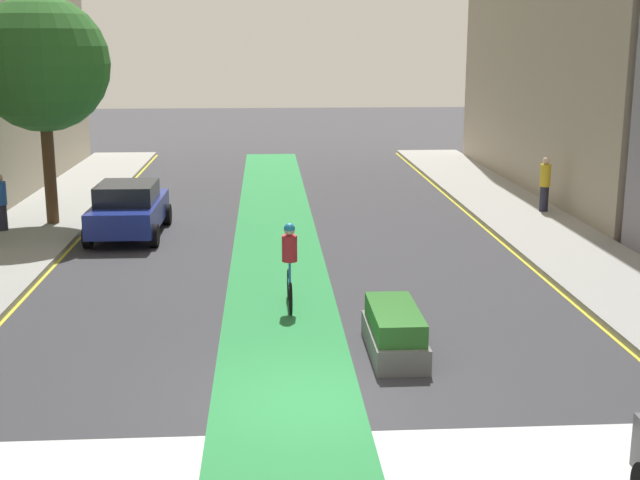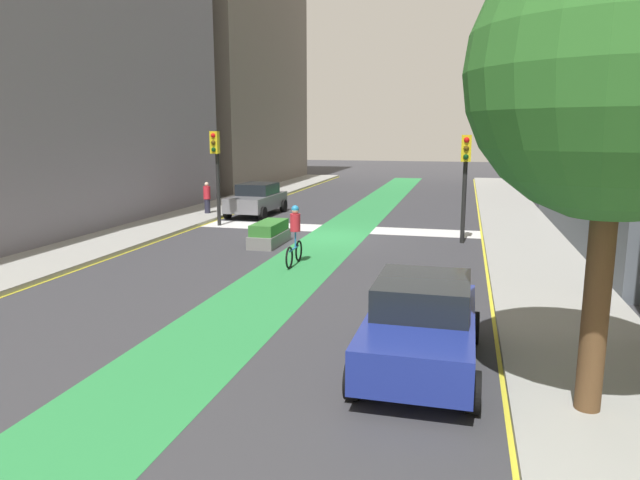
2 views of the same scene
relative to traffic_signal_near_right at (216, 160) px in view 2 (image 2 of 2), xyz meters
name	(u,v)px [view 2 (image 2 of 2)]	position (x,y,z in m)	size (l,w,h in m)	color
ground_plane	(326,237)	(-5.27, 1.51, -2.89)	(120.00, 120.00, 0.00)	#38383D
bike_lane_paint	(335,237)	(-5.61, 1.51, -2.88)	(2.40, 60.00, 0.01)	#2D8C47
crosswalk_band	(337,229)	(-5.27, -0.49, -2.88)	(12.00, 1.80, 0.01)	silver
sidewalk_left	(527,244)	(-12.77, 1.51, -2.81)	(3.00, 60.00, 0.15)	#9E9E99
curb_stripe_left	(484,244)	(-11.27, 1.51, -2.88)	(0.16, 60.00, 0.01)	yellow
sidewalk_right	(155,228)	(2.23, 1.51, -2.81)	(3.00, 60.00, 0.15)	#9E9E99
curb_stripe_right	(187,231)	(0.73, 1.51, -2.88)	(0.16, 60.00, 0.01)	yellow
traffic_signal_near_right	(216,160)	(0.00, 0.00, 0.00)	(0.35, 0.52, 4.11)	black
traffic_signal_near_left	(465,168)	(-10.47, 1.57, -0.09)	(0.35, 0.52, 3.98)	black
car_blue_left_far	(421,323)	(-9.85, 13.50, -2.09)	(2.06, 4.22, 1.57)	navy
car_grey_right_near	(257,199)	(-0.51, -3.54, -2.09)	(2.11, 4.25, 1.57)	slate
cyclist_in_lane	(295,234)	(-5.41, 6.35, -1.92)	(0.32, 1.73, 1.86)	black
pedestrian_sidewalk_right_a	(207,198)	(1.73, -2.63, -1.97)	(0.34, 0.34, 1.52)	#262638
street_tree_near	(618,73)	(-12.34, 14.80, 1.96)	(3.94, 3.94, 6.69)	brown
median_planter	(269,234)	(-3.61, 3.55, -2.48)	(0.93, 2.34, 0.85)	slate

